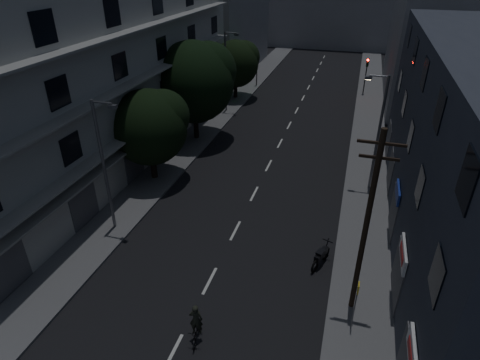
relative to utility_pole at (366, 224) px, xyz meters
The scene contains 21 objects.
ground 20.18m from the utility_pole, 111.18° to the left, with size 160.00×160.00×0.00m, color black.
sidewalk_left 23.85m from the utility_pole, 128.60° to the left, with size 3.00×90.00×0.15m, color #565659.
sidewalk_right 18.88m from the utility_pole, 88.66° to the left, with size 3.00×90.00×0.15m, color #565659.
lane_markings 25.97m from the utility_pole, 106.10° to the left, with size 0.15×60.50×0.01m.
building_left 22.23m from the utility_pole, 149.42° to the left, with size 7.00×36.00×14.00m.
building_right 8.79m from the utility_pole, 55.85° to the left, with size 6.19×28.00×11.00m.
building_far_left 45.56m from the utility_pole, 114.81° to the left, with size 6.00×20.00×16.00m, color slate.
building_far_right 35.64m from the utility_pole, 82.04° to the left, with size 6.00×20.00×13.00m, color slate.
building_far_end 63.65m from the utility_pole, 96.38° to the left, with size 24.00×8.00×10.00m, color slate.
tree_near 17.17m from the utility_pole, 149.08° to the left, with size 5.39×5.39×6.65m.
tree_mid 22.11m from the utility_pole, 131.00° to the left, with size 6.91×6.91×8.51m.
tree_far 32.43m from the utility_pole, 116.75° to the left, with size 5.20×5.20×6.43m.
traffic_signal_far_right 34.51m from the utility_pole, 90.68° to the left, with size 0.28×0.37×4.10m.
traffic_signal_far_left 36.99m from the utility_pole, 111.48° to the left, with size 0.28×0.37×4.10m.
street_lamp_left_near 14.32m from the utility_pole, behind, with size 1.51×0.25×8.00m.
street_lamp_right 11.85m from the utility_pole, 87.49° to the left, with size 1.51×0.25×8.00m.
street_lamp_left_far 28.17m from the utility_pole, 120.20° to the left, with size 1.51×0.25×8.00m.
utility_pole is the anchor object (origin of this frame).
bus_stop_sign 3.23m from the utility_pole, 87.38° to the right, with size 0.06×0.35×2.52m.
motorcycle 5.39m from the utility_pole, 123.62° to the left, with size 0.94×2.00×1.34m.
cyclist 8.48m from the utility_pole, 149.48° to the right, with size 0.82×1.65×1.99m.
Camera 1 is at (5.90, -7.85, 14.68)m, focal length 30.00 mm.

